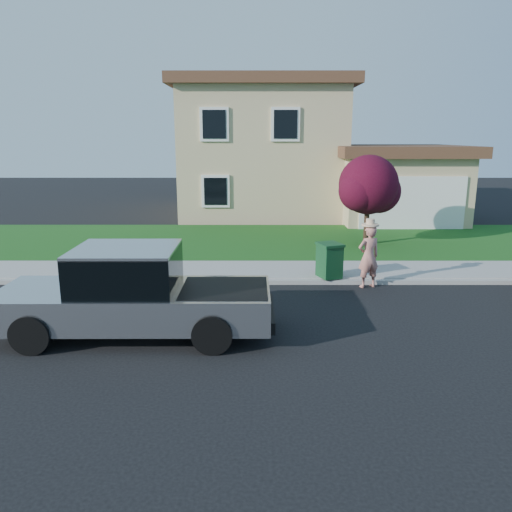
{
  "coord_description": "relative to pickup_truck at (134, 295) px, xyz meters",
  "views": [
    {
      "loc": [
        -0.3,
        -10.69,
        4.09
      ],
      "look_at": [
        -0.31,
        1.3,
        1.2
      ],
      "focal_mm": 35.0,
      "sensor_mm": 36.0,
      "label": 1
    }
  ],
  "objects": [
    {
      "name": "pickup_truck",
      "position": [
        0.0,
        0.0,
        0.0
      ],
      "size": [
        5.76,
        2.22,
        1.89
      ],
      "rotation": [
        0.0,
        0.0,
        0.0
      ],
      "color": "black",
      "rests_on": "ground"
    },
    {
      "name": "ground",
      "position": [
        2.85,
        0.84,
        -0.88
      ],
      "size": [
        80.0,
        80.0,
        0.0
      ],
      "primitive_type": "plane",
      "color": "black",
      "rests_on": "ground"
    },
    {
      "name": "ornamental_tree",
      "position": [
        6.72,
        8.66,
        1.35
      ],
      "size": [
        2.43,
        2.19,
        3.34
      ],
      "color": "black",
      "rests_on": "lawn"
    },
    {
      "name": "woman",
      "position": [
        5.62,
        3.44,
        0.03
      ],
      "size": [
        0.74,
        0.6,
        1.92
      ],
      "rotation": [
        0.0,
        0.0,
        3.46
      ],
      "color": "tan",
      "rests_on": "ground"
    },
    {
      "name": "lawn",
      "position": [
        3.85,
        9.34,
        -0.83
      ],
      "size": [
        40.0,
        7.0,
        0.1
      ],
      "primitive_type": "cube",
      "color": "#184C15",
      "rests_on": "ground"
    },
    {
      "name": "sidewalk",
      "position": [
        3.85,
        4.84,
        -0.81
      ],
      "size": [
        40.0,
        2.0,
        0.15
      ],
      "primitive_type": "cube",
      "color": "gray",
      "rests_on": "ground"
    },
    {
      "name": "house",
      "position": [
        4.16,
        17.23,
        2.29
      ],
      "size": [
        14.0,
        11.3,
        6.85
      ],
      "color": "tan",
      "rests_on": "ground"
    },
    {
      "name": "curb",
      "position": [
        3.85,
        3.74,
        -0.82
      ],
      "size": [
        40.0,
        0.2,
        0.12
      ],
      "primitive_type": "cube",
      "color": "gray",
      "rests_on": "ground"
    },
    {
      "name": "trash_bin",
      "position": [
        4.63,
        3.94,
        -0.23
      ],
      "size": [
        0.81,
        0.86,
        0.99
      ],
      "rotation": [
        0.0,
        0.0,
        0.36
      ],
      "color": "#103D1D",
      "rests_on": "sidewalk"
    }
  ]
}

